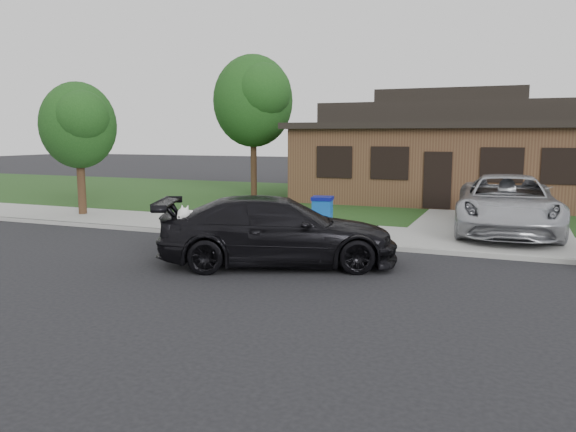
% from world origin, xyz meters
% --- Properties ---
extents(ground, '(120.00, 120.00, 0.00)m').
position_xyz_m(ground, '(0.00, 0.00, 0.00)').
color(ground, black).
rests_on(ground, ground).
extents(sidewalk, '(60.00, 3.00, 0.12)m').
position_xyz_m(sidewalk, '(0.00, 5.00, 0.06)').
color(sidewalk, gray).
rests_on(sidewalk, ground).
extents(curb, '(60.00, 0.12, 0.12)m').
position_xyz_m(curb, '(0.00, 3.50, 0.06)').
color(curb, gray).
rests_on(curb, ground).
extents(lawn, '(60.00, 13.00, 0.13)m').
position_xyz_m(lawn, '(0.00, 13.00, 0.07)').
color(lawn, '#193814').
rests_on(lawn, ground).
extents(driveway, '(4.50, 13.00, 0.14)m').
position_xyz_m(driveway, '(6.00, 10.00, 0.07)').
color(driveway, gray).
rests_on(driveway, ground).
extents(sedan, '(5.69, 3.99, 1.53)m').
position_xyz_m(sedan, '(1.82, 1.00, 0.77)').
color(sedan, black).
rests_on(sedan, ground).
extents(minivan, '(3.04, 5.99, 1.62)m').
position_xyz_m(minivan, '(6.49, 6.66, 0.95)').
color(minivan, '#A9AAB0').
rests_on(minivan, driveway).
extents(recycling_bin, '(0.69, 0.69, 0.99)m').
position_xyz_m(recycling_bin, '(1.51, 5.04, 0.62)').
color(recycling_bin, '#0D4593').
rests_on(recycling_bin, sidewalk).
extents(house, '(12.60, 8.60, 4.65)m').
position_xyz_m(house, '(4.00, 15.00, 2.13)').
color(house, '#422B1C').
rests_on(house, ground).
extents(tree_0, '(3.78, 3.60, 6.34)m').
position_xyz_m(tree_0, '(-4.34, 12.88, 4.48)').
color(tree_0, '#332114').
rests_on(tree_0, ground).
extents(tree_2, '(2.73, 2.60, 4.59)m').
position_xyz_m(tree_2, '(-7.38, 5.11, 3.27)').
color(tree_2, '#332114').
rests_on(tree_2, ground).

